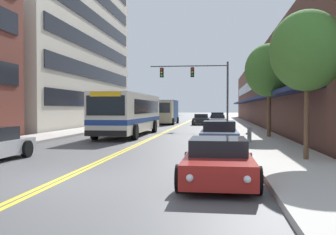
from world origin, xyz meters
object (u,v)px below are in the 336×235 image
(car_navy_parked_right_end, at_px, (217,118))
(street_tree_right_mid, at_px, (269,70))
(city_bus, at_px, (130,112))
(car_black_parked_left_mid, at_px, (142,120))
(box_truck, at_px, (166,111))
(traffic_signal_mast, at_px, (200,81))
(car_charcoal_moving_lead, at_px, (201,120))
(fire_hydrant, at_px, (249,134))
(car_white_parked_right_mid, at_px, (218,120))
(street_tree_right_near, at_px, (307,51))
(car_slate_blue_parked_right_far, at_px, (219,136))
(car_red_parked_right_foreground, at_px, (218,161))

(car_navy_parked_right_end, bearing_deg, street_tree_right_mid, -83.18)
(city_bus, relative_size, car_black_parked_left_mid, 2.44)
(box_truck, relative_size, traffic_signal_mast, 0.95)
(car_charcoal_moving_lead, relative_size, fire_hydrant, 5.01)
(box_truck, bearing_deg, car_white_parked_right_mid, -4.78)
(street_tree_right_mid, bearing_deg, car_navy_parked_right_end, 96.82)
(car_navy_parked_right_end, relative_size, street_tree_right_near, 0.90)
(car_black_parked_left_mid, relative_size, car_slate_blue_parked_right_far, 1.14)
(car_red_parked_right_foreground, height_order, car_slate_blue_parked_right_far, car_slate_blue_parked_right_far)
(traffic_signal_mast, relative_size, street_tree_right_mid, 1.27)
(car_black_parked_left_mid, height_order, car_slate_blue_parked_right_far, car_black_parked_left_mid)
(car_black_parked_left_mid, relative_size, car_charcoal_moving_lead, 1.11)
(car_black_parked_left_mid, bearing_deg, traffic_signal_mast, -41.93)
(car_red_parked_right_foreground, bearing_deg, street_tree_right_near, 49.93)
(car_slate_blue_parked_right_far, xyz_separation_m, fire_hydrant, (1.60, 1.86, -0.03))
(car_white_parked_right_mid, distance_m, fire_hydrant, 24.72)
(car_white_parked_right_mid, bearing_deg, car_black_parked_left_mid, -160.48)
(box_truck, bearing_deg, car_navy_parked_right_end, 43.80)
(car_white_parked_right_mid, xyz_separation_m, street_tree_right_mid, (3.22, -20.57, 3.79))
(street_tree_right_near, distance_m, street_tree_right_mid, 10.65)
(street_tree_right_near, bearing_deg, car_white_parked_right_mid, 95.65)
(city_bus, bearing_deg, fire_hydrant, -38.51)
(street_tree_right_mid, bearing_deg, street_tree_right_near, -90.70)
(car_charcoal_moving_lead, distance_m, fire_hydrant, 24.51)
(city_bus, distance_m, car_charcoal_moving_lead, 18.45)
(box_truck, distance_m, traffic_signal_mast, 11.22)
(car_navy_parked_right_end, relative_size, street_tree_right_mid, 0.80)
(car_navy_parked_right_end, bearing_deg, traffic_signal_mast, -95.95)
(car_charcoal_moving_lead, height_order, fire_hydrant, car_charcoal_moving_lead)
(street_tree_right_mid, bearing_deg, box_truck, 114.31)
(car_black_parked_left_mid, xyz_separation_m, car_white_parked_right_mid, (8.57, 3.04, -0.09))
(car_navy_parked_right_end, bearing_deg, street_tree_right_near, -85.29)
(city_bus, distance_m, car_white_parked_right_mid, 19.40)
(car_black_parked_left_mid, bearing_deg, street_tree_right_mid, -56.08)
(traffic_signal_mast, relative_size, fire_hydrant, 8.56)
(city_bus, height_order, car_red_parked_right_foreground, city_bus)
(car_white_parked_right_mid, bearing_deg, car_red_parked_right_foreground, -89.99)
(street_tree_right_mid, bearing_deg, car_charcoal_moving_lead, 104.29)
(car_red_parked_right_foreground, distance_m, car_charcoal_moving_lead, 34.51)
(car_navy_parked_right_end, distance_m, street_tree_right_near, 38.04)
(traffic_signal_mast, distance_m, fire_hydrant, 16.28)
(city_bus, height_order, street_tree_right_near, street_tree_right_near)
(city_bus, bearing_deg, car_slate_blue_parked_right_far, -52.10)
(car_white_parked_right_mid, relative_size, box_truck, 0.63)
(car_red_parked_right_foreground, distance_m, traffic_signal_mast, 26.01)
(car_charcoal_moving_lead, distance_m, street_tree_right_near, 31.38)
(street_tree_right_near, relative_size, street_tree_right_mid, 0.89)
(car_slate_blue_parked_right_far, distance_m, box_truck, 27.81)
(box_truck, bearing_deg, street_tree_right_near, -73.50)
(car_slate_blue_parked_right_far, relative_size, street_tree_right_mid, 0.72)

